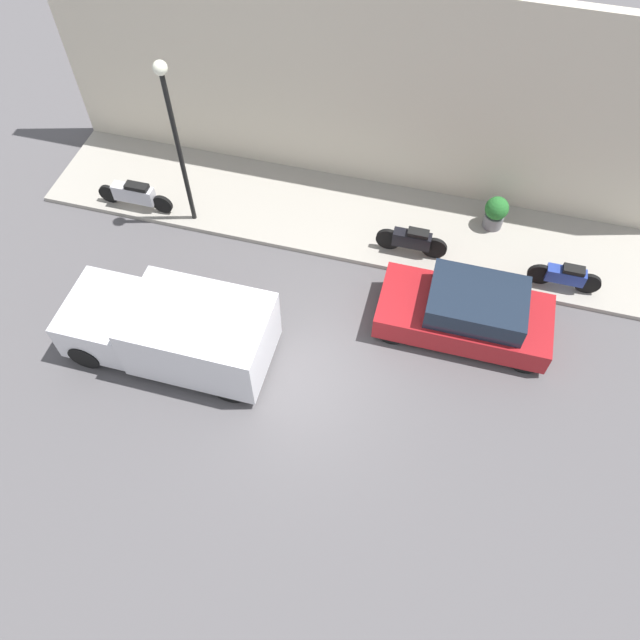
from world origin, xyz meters
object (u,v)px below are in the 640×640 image
at_px(parked_car, 467,312).
at_px(delivery_van, 171,329).
at_px(potted_plant, 496,212).
at_px(motorcycle_blue, 566,276).
at_px(scooter_silver, 135,194).
at_px(streetlamp, 173,125).
at_px(motorcycle_black, 412,240).

distance_m(parked_car, delivery_van, 6.79).
bearing_deg(potted_plant, motorcycle_blue, -131.80).
relative_size(motorcycle_blue, scooter_silver, 0.82).
xyz_separation_m(parked_car, streetlamp, (1.70, 7.54, 2.50)).
bearing_deg(parked_car, scooter_silver, 79.57).
bearing_deg(delivery_van, motorcycle_black, -47.59).
relative_size(parked_car, delivery_van, 0.85).
bearing_deg(scooter_silver, streetlamp, -89.85).
height_order(scooter_silver, motorcycle_black, scooter_silver).
bearing_deg(delivery_van, potted_plant, -48.92).
relative_size(motorcycle_black, streetlamp, 0.39).
xyz_separation_m(scooter_silver, potted_plant, (1.79, -9.52, 0.06)).
relative_size(parked_car, streetlamp, 0.86).
height_order(motorcycle_blue, streetlamp, streetlamp).
height_order(delivery_van, motorcycle_black, delivery_van).
bearing_deg(parked_car, potted_plant, -5.21).
height_order(parked_car, delivery_van, delivery_van).
relative_size(motorcycle_blue, motorcycle_black, 0.96).
relative_size(streetlamp, potted_plant, 4.92).
xyz_separation_m(scooter_silver, streetlamp, (0.00, -1.66, 2.58)).
xyz_separation_m(parked_car, motorcycle_black, (1.97, 1.64, -0.09)).
distance_m(motorcycle_blue, motorcycle_black, 3.84).
height_order(motorcycle_black, potted_plant, potted_plant).
xyz_separation_m(motorcycle_blue, motorcycle_black, (0.17, 3.84, 0.03)).
relative_size(parked_car, motorcycle_black, 2.17).
xyz_separation_m(motorcycle_blue, streetlamp, (-0.10, 9.74, 2.62)).
height_order(delivery_van, potted_plant, delivery_van).
height_order(parked_car, motorcycle_black, parked_car).
height_order(motorcycle_blue, potted_plant, potted_plant).
bearing_deg(motorcycle_blue, potted_plant, 48.20).
relative_size(parked_car, motorcycle_blue, 2.26).
distance_m(motorcycle_blue, scooter_silver, 11.40).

